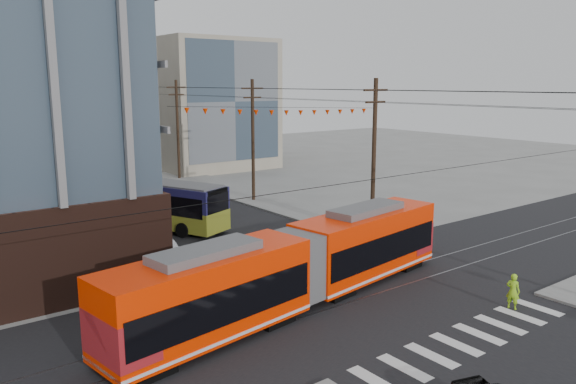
% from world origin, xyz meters
% --- Properties ---
extents(ground, '(160.00, 160.00, 0.00)m').
position_xyz_m(ground, '(0.00, 0.00, 0.00)').
color(ground, slate).
extents(bg_bldg_ne_near, '(14.00, 14.00, 16.00)m').
position_xyz_m(bg_bldg_ne_near, '(16.00, 48.00, 8.00)').
color(bg_bldg_ne_near, gray).
rests_on(bg_bldg_ne_near, ground).
extents(bg_bldg_ne_far, '(16.00, 16.00, 14.00)m').
position_xyz_m(bg_bldg_ne_far, '(18.00, 68.00, 7.00)').
color(bg_bldg_ne_far, '#8C99A5').
rests_on(bg_bldg_ne_far, ground).
extents(utility_pole_far, '(0.30, 0.30, 11.00)m').
position_xyz_m(utility_pole_far, '(8.50, 56.00, 5.50)').
color(utility_pole_far, black).
rests_on(utility_pole_far, ground).
extents(streetcar, '(20.70, 5.88, 3.95)m').
position_xyz_m(streetcar, '(-3.47, 4.29, 1.98)').
color(streetcar, '#FF2700').
rests_on(streetcar, ground).
extents(city_bus, '(7.50, 12.86, 3.62)m').
position_xyz_m(city_bus, '(-2.73, 23.20, 1.81)').
color(city_bus, '#1E1C4D').
rests_on(city_bus, ground).
extents(parked_car_silver, '(1.44, 4.02, 1.32)m').
position_xyz_m(parked_car_silver, '(-5.68, 15.57, 0.66)').
color(parked_car_silver, silver).
rests_on(parked_car_silver, ground).
extents(parked_car_white, '(2.63, 4.80, 1.32)m').
position_xyz_m(parked_car_white, '(-5.61, 20.76, 0.66)').
color(parked_car_white, beige).
rests_on(parked_car_white, ground).
extents(parked_car_grey, '(3.60, 4.72, 1.19)m').
position_xyz_m(parked_car_grey, '(-5.99, 23.61, 0.60)').
color(parked_car_grey, '#505153').
rests_on(parked_car_grey, ground).
extents(pedestrian, '(0.56, 0.72, 1.77)m').
position_xyz_m(pedestrian, '(4.49, -2.29, 0.88)').
color(pedestrian, '#A0E421').
rests_on(pedestrian, ground).
extents(jersey_barrier, '(2.37, 4.43, 0.87)m').
position_xyz_m(jersey_barrier, '(8.30, 12.65, 0.44)').
color(jersey_barrier, gray).
rests_on(jersey_barrier, ground).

